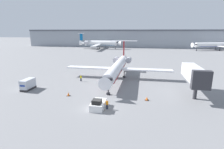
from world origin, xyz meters
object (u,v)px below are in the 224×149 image
Objects in this scene: pushback_tug at (98,104)px; airplane_parked_far_left at (217,45)px; traffic_cone_left at (68,94)px; airplane_parked_far_right at (100,43)px; jet_bridge at (194,74)px; airplane_main at (118,67)px; worker_near_tug at (107,104)px; worker_by_wing at (81,78)px; traffic_cone_right at (147,99)px; luggage_cart at (28,84)px.

pushback_tug is 117.49m from airplane_parked_far_left.
traffic_cone_left is 0.02× the size of airplane_parked_far_right.
airplane_parked_far_left is 101.43m from jet_bridge.
airplane_main is at bearing 147.94° from jet_bridge.
worker_near_tug is 0.04× the size of airplane_parked_far_right.
pushback_tug is 20.10m from jet_bridge.
pushback_tug is 8.82m from traffic_cone_left.
traffic_cone_right is (16.88, -10.19, -0.53)m from worker_by_wing.
airplane_main is 19.30× the size of worker_near_tug.
luggage_cart reaches higher than pushback_tug.
jet_bridge is at bearing -32.06° from airplane_main.
worker_by_wing is 19.72m from traffic_cone_right.
jet_bridge is (9.11, 4.43, 4.11)m from traffic_cone_right.
jet_bridge is at bearing 28.92° from pushback_tug.
airplane_parked_far_left is (54.07, 103.44, 2.88)m from worker_near_tug.
airplane_parked_far_left reaches higher than pushback_tug.
traffic_cone_left is 1.12× the size of traffic_cone_right.
luggage_cart is 5.16× the size of traffic_cone_right.
traffic_cone_right is (26.18, -1.62, -0.86)m from luggage_cart.
luggage_cart is at bearing -175.45° from jet_bridge.
airplane_parked_far_left is 3.15× the size of jet_bridge.
worker_near_tug is 102.46m from airplane_parked_far_right.
luggage_cart is at bearing -85.73° from airplane_parked_far_right.
airplane_parked_far_left reaches higher than luggage_cart.
worker_by_wing is at bearing -151.79° from airplane_main.
airplane_main reaches higher than jet_bridge.
worker_near_tug is at bearing -56.19° from worker_by_wing.
worker_by_wing is at bearing -79.05° from airplane_parked_far_right.
pushback_tug reaches higher than worker_by_wing.
worker_by_wing is 0.15× the size of jet_bridge.
pushback_tug is 0.11× the size of airplane_parked_far_left.
worker_by_wing is 0.05× the size of airplane_parked_far_left.
worker_near_tug is 18.76m from jet_bridge.
airplane_parked_far_left reaches higher than airplane_main.
worker_by_wing is at bearing 148.87° from traffic_cone_right.
airplane_main is at bearing 63.24° from traffic_cone_left.
airplane_main is 8.56× the size of luggage_cart.
traffic_cone_left reaches higher than traffic_cone_right.
worker_near_tug reaches higher than traffic_cone_left.
airplane_parked_far_right reaches higher than pushback_tug.
pushback_tug is at bearing -178.93° from worker_near_tug.
worker_by_wing is (-10.23, 15.28, 0.02)m from worker_near_tug.
airplane_main is at bearing 89.04° from pushback_tug.
luggage_cart is 20.65m from worker_near_tug.
luggage_cart is at bearing -143.80° from airplane_main.
pushback_tug is at bearing -118.25° from airplane_parked_far_left.
worker_near_tug is 116.75m from airplane_parked_far_left.
traffic_cone_left is 15.66m from traffic_cone_right.
traffic_cone_left is at bearing -116.76° from airplane_main.
traffic_cone_right is 10.93m from jet_bridge.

